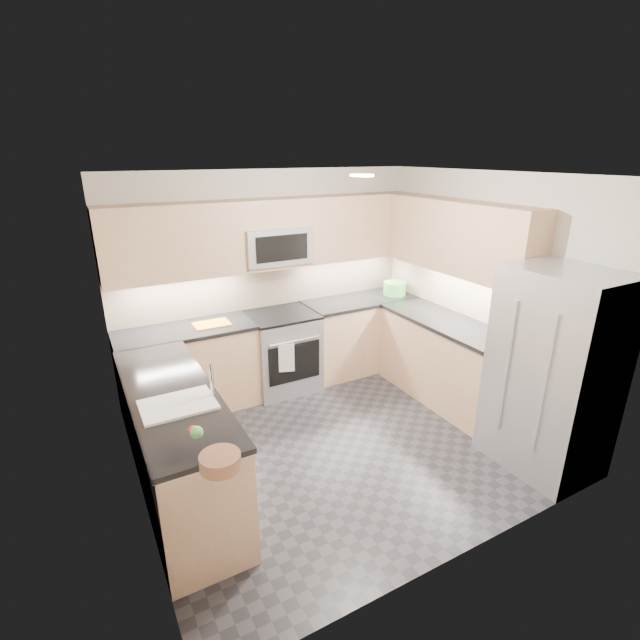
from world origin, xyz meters
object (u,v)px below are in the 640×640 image
(refrigerator, at_px, (553,372))
(utensil_bowl, at_px, (395,288))
(fruit_basket, at_px, (220,461))
(cutting_board, at_px, (212,324))
(microwave, at_px, (275,245))
(gas_range, at_px, (282,352))

(refrigerator, bearing_deg, utensil_bowl, 86.89)
(refrigerator, height_order, fruit_basket, refrigerator)
(refrigerator, xyz_separation_m, cutting_board, (-2.25, 2.44, 0.05))
(microwave, relative_size, fruit_basket, 3.15)
(utensil_bowl, height_order, fruit_basket, utensil_bowl)
(utensil_bowl, distance_m, cutting_board, 2.38)
(microwave, relative_size, cutting_board, 2.05)
(gas_range, distance_m, microwave, 1.25)
(utensil_bowl, bearing_deg, gas_range, 178.77)
(cutting_board, bearing_deg, gas_range, -0.92)
(cutting_board, height_order, fruit_basket, fruit_basket)
(refrigerator, bearing_deg, gas_range, 120.88)
(microwave, height_order, fruit_basket, microwave)
(microwave, distance_m, utensil_bowl, 1.73)
(microwave, xyz_separation_m, cutting_board, (-0.80, -0.11, -0.75))
(gas_range, distance_m, cutting_board, 0.94)
(gas_range, height_order, utensil_bowl, utensil_bowl)
(refrigerator, bearing_deg, fruit_basket, 178.55)
(microwave, bearing_deg, fruit_basket, -120.15)
(microwave, bearing_deg, refrigerator, -60.38)
(gas_range, relative_size, fruit_basket, 3.77)
(microwave, xyz_separation_m, fruit_basket, (-1.44, -2.48, -0.72))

